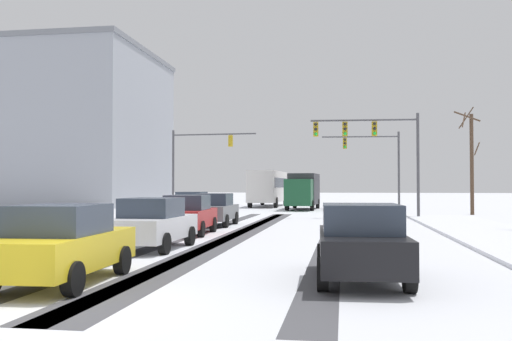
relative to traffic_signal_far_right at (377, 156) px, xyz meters
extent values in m
plane|color=silver|center=(-7.32, -38.57, -4.45)|extent=(300.00, 300.00, 0.00)
cube|color=#4C4C51|center=(-6.89, -24.22, -4.45)|extent=(1.09, 31.57, 0.01)
cube|color=#4C4C51|center=(-7.28, -24.22, -4.45)|extent=(0.77, 31.57, 0.01)
cube|color=#4C4C51|center=(-8.89, -24.22, -4.45)|extent=(0.71, 31.57, 0.01)
cube|color=#4C4C51|center=(-3.28, -24.22, -4.45)|extent=(0.80, 31.57, 0.01)
cube|color=white|center=(3.17, -25.66, -4.39)|extent=(4.00, 31.57, 0.12)
cylinder|color=#47474C|center=(1.77, 0.13, -1.20)|extent=(0.18, 0.18, 6.50)
cylinder|color=#47474C|center=(-1.39, -0.08, 1.65)|extent=(6.33, 0.54, 0.12)
cube|color=#B79319|center=(-2.65, -0.17, 1.10)|extent=(0.34, 0.26, 0.90)
sphere|color=black|center=(-2.64, -0.33, 1.40)|extent=(0.20, 0.20, 0.20)
sphere|color=black|center=(-2.64, -0.33, 1.10)|extent=(0.20, 0.20, 0.20)
sphere|color=green|center=(-2.64, -0.33, 0.80)|extent=(0.20, 0.20, 0.20)
cylinder|color=#47474C|center=(1.77, -11.87, -1.20)|extent=(0.18, 0.18, 6.50)
cylinder|color=#47474C|center=(-1.52, -12.03, 1.65)|extent=(6.60, 0.43, 0.12)
cube|color=#B79319|center=(-0.86, -12.00, 1.10)|extent=(0.33, 0.25, 0.90)
sphere|color=black|center=(-0.86, -12.16, 1.40)|extent=(0.20, 0.20, 0.20)
sphere|color=black|center=(-0.86, -12.16, 1.10)|extent=(0.20, 0.20, 0.20)
sphere|color=green|center=(-0.86, -12.16, 0.80)|extent=(0.20, 0.20, 0.20)
cube|color=#B79319|center=(-2.68, -12.08, 1.10)|extent=(0.33, 0.25, 0.90)
sphere|color=black|center=(-2.67, -12.24, 1.40)|extent=(0.20, 0.20, 0.20)
sphere|color=black|center=(-2.67, -12.24, 1.10)|extent=(0.20, 0.20, 0.20)
sphere|color=green|center=(-2.67, -12.24, 0.80)|extent=(0.20, 0.20, 0.20)
cube|color=#B79319|center=(-4.49, -12.17, 1.10)|extent=(0.33, 0.25, 0.90)
sphere|color=black|center=(-4.48, -12.33, 1.40)|extent=(0.20, 0.20, 0.20)
sphere|color=black|center=(-4.48, -12.33, 1.10)|extent=(0.20, 0.20, 0.20)
sphere|color=green|center=(-4.48, -12.33, 0.80)|extent=(0.20, 0.20, 0.20)
cylinder|color=#47474C|center=(-16.41, -3.87, -1.20)|extent=(0.18, 0.18, 6.50)
cylinder|color=#47474C|center=(-12.98, -4.07, 1.65)|extent=(6.86, 0.52, 0.12)
cube|color=#B79319|center=(-11.61, -4.15, 1.10)|extent=(0.33, 0.26, 0.90)
sphere|color=black|center=(-11.60, -3.99, 1.40)|extent=(0.20, 0.20, 0.20)
sphere|color=black|center=(-11.60, -3.99, 1.10)|extent=(0.20, 0.20, 0.20)
sphere|color=green|center=(-11.60, -3.99, 0.80)|extent=(0.20, 0.20, 0.20)
cube|color=#B7BABF|center=(-12.17, -13.37, -3.78)|extent=(1.76, 4.12, 0.70)
cube|color=#2D3847|center=(-12.17, -13.52, -3.13)|extent=(1.59, 1.92, 0.60)
cylinder|color=black|center=(-12.95, -12.09, -4.13)|extent=(0.23, 0.64, 0.64)
cylinder|color=black|center=(-11.34, -12.11, -4.13)|extent=(0.23, 0.64, 0.64)
cylinder|color=black|center=(-12.99, -14.63, -4.13)|extent=(0.23, 0.64, 0.64)
cylinder|color=black|center=(-11.38, -14.65, -4.13)|extent=(0.23, 0.64, 0.64)
cube|color=slate|center=(-9.17, -20.00, -3.78)|extent=(1.74, 4.12, 0.70)
cube|color=#2D3847|center=(-9.16, -20.15, -3.13)|extent=(1.58, 1.91, 0.60)
cylinder|color=black|center=(-9.99, -18.74, -4.13)|extent=(0.23, 0.64, 0.64)
cylinder|color=black|center=(-8.37, -18.72, -4.13)|extent=(0.23, 0.64, 0.64)
cylinder|color=black|center=(-9.96, -21.28, -4.13)|extent=(0.23, 0.64, 0.64)
cylinder|color=black|center=(-8.35, -21.27, -4.13)|extent=(0.23, 0.64, 0.64)
cube|color=red|center=(-9.12, -25.02, -3.78)|extent=(1.89, 4.18, 0.70)
cube|color=#2D3847|center=(-9.12, -25.17, -3.13)|extent=(1.65, 1.97, 0.60)
cylinder|color=black|center=(-9.99, -23.79, -4.13)|extent=(0.25, 0.65, 0.64)
cylinder|color=black|center=(-8.38, -23.71, -4.13)|extent=(0.25, 0.65, 0.64)
cylinder|color=black|center=(-9.87, -26.33, -4.13)|extent=(0.25, 0.65, 0.64)
cylinder|color=black|center=(-8.26, -26.25, -4.13)|extent=(0.25, 0.65, 0.64)
cube|color=silver|center=(-8.73, -30.38, -3.78)|extent=(1.78, 4.13, 0.70)
cube|color=#2D3847|center=(-8.73, -30.53, -3.13)|extent=(1.60, 1.93, 0.60)
cylinder|color=black|center=(-9.51, -29.09, -4.13)|extent=(0.23, 0.64, 0.64)
cylinder|color=black|center=(-7.90, -29.12, -4.13)|extent=(0.23, 0.64, 0.64)
cylinder|color=black|center=(-9.56, -31.63, -4.13)|extent=(0.23, 0.64, 0.64)
cylinder|color=black|center=(-7.95, -31.67, -4.13)|extent=(0.23, 0.64, 0.64)
cube|color=black|center=(-2.44, -35.27, -3.78)|extent=(1.88, 4.17, 0.70)
cube|color=#2D3847|center=(-2.43, -35.42, -3.13)|extent=(1.64, 1.97, 0.60)
cylinder|color=black|center=(-3.30, -34.04, -4.13)|extent=(0.25, 0.65, 0.64)
cylinder|color=black|center=(-1.69, -33.97, -4.13)|extent=(0.25, 0.65, 0.64)
cylinder|color=black|center=(-3.19, -36.58, -4.13)|extent=(0.25, 0.65, 0.64)
cylinder|color=black|center=(-1.58, -36.51, -4.13)|extent=(0.25, 0.65, 0.64)
cube|color=yellow|center=(-8.50, -36.57, -3.78)|extent=(1.88, 4.17, 0.70)
cube|color=#2D3847|center=(-8.49, -36.72, -3.13)|extent=(1.64, 1.97, 0.60)
cylinder|color=black|center=(-9.36, -35.34, -4.13)|extent=(0.25, 0.65, 0.64)
cylinder|color=black|center=(-7.74, -35.27, -4.13)|extent=(0.25, 0.65, 0.64)
cylinder|color=black|center=(-7.63, -37.81, -4.13)|extent=(0.25, 0.65, 0.64)
cube|color=silver|center=(-9.96, 6.52, -2.52)|extent=(2.67, 11.04, 2.90)
cube|color=#283342|center=(-9.96, 6.52, -2.17)|extent=(2.70, 10.16, 0.90)
cylinder|color=black|center=(-8.83, 2.65, -3.97)|extent=(0.32, 0.96, 0.96)
cylinder|color=black|center=(-11.21, 2.69, -3.97)|extent=(0.32, 0.96, 0.96)
cylinder|color=black|center=(-8.72, 9.80, -3.97)|extent=(0.32, 0.96, 0.96)
cylinder|color=black|center=(-11.09, 9.84, -3.97)|extent=(0.32, 0.96, 0.96)
cube|color=#194C2D|center=(-6.28, -3.22, -2.98)|extent=(2.20, 2.30, 2.10)
cube|color=#333338|center=(-6.10, 0.47, -2.73)|extent=(2.44, 5.30, 2.60)
cylinder|color=black|center=(-5.25, -2.83, -4.03)|extent=(0.32, 0.85, 0.84)
cylinder|color=black|center=(-7.27, -2.73, -4.03)|extent=(0.32, 0.85, 0.84)
cylinder|color=black|center=(-5.03, 1.86, -4.03)|extent=(0.32, 0.85, 0.84)
cylinder|color=black|center=(-7.05, 1.95, -4.03)|extent=(0.32, 0.85, 0.84)
cylinder|color=#4C3828|center=(5.97, -7.16, -0.97)|extent=(0.25, 0.25, 6.96)
cylinder|color=#4C3828|center=(6.33, -7.08, 0.10)|extent=(0.26, 0.81, 0.88)
cylinder|color=#4C3828|center=(5.52, -7.91, 2.26)|extent=(1.59, 1.01, 0.86)
cylinder|color=#4C3828|center=(5.74, -6.62, 2.32)|extent=(1.17, 0.56, 1.58)
cylinder|color=#4C3828|center=(5.51, -6.96, 2.13)|extent=(0.50, 1.01, 1.15)
cube|color=#9399A3|center=(-37.19, 7.13, 3.27)|extent=(29.21, 17.58, 15.44)
cube|color=slate|center=(-37.19, 7.13, 11.24)|extent=(29.51, 17.88, 0.50)
camera|label=1|loc=(-2.80, -47.26, -2.44)|focal=39.03mm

